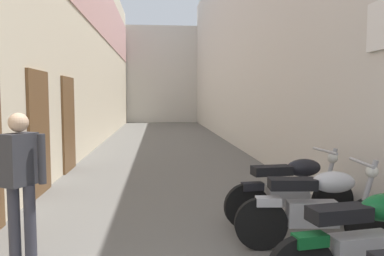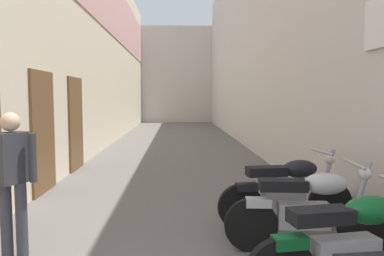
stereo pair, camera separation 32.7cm
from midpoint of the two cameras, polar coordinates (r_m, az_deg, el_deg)
The scene contains 8 objects.
ground_plane at distance 11.68m, azimuth -4.49°, elevation -3.83°, with size 40.67×40.67×0.00m, color #66635E.
building_left at distance 13.85m, azimuth -15.83°, elevation 12.53°, with size 0.45×24.67×7.26m.
building_right at distance 14.00m, azimuth 6.38°, elevation 13.72°, with size 0.45×24.67×7.86m.
building_far_end at distance 26.93m, azimuth -4.98°, elevation 8.00°, with size 7.83×2.00×6.59m, color beige.
motorcycle_second at distance 3.61m, azimuth 22.69°, elevation -15.52°, with size 1.84×0.58×1.04m.
motorcycle_third at distance 4.48m, azimuth 16.53°, elevation -11.38°, with size 1.85×0.58×1.04m.
motorcycle_fourth at distance 5.23m, azimuth 13.14°, elevation -8.99°, with size 1.85×0.58×1.04m.
pedestrian_mid_alley at distance 4.35m, azimuth -26.61°, elevation -6.53°, with size 0.52×0.39×1.57m.
Camera 1 is at (-0.31, -1.21, 1.73)m, focal length 35.11 mm.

